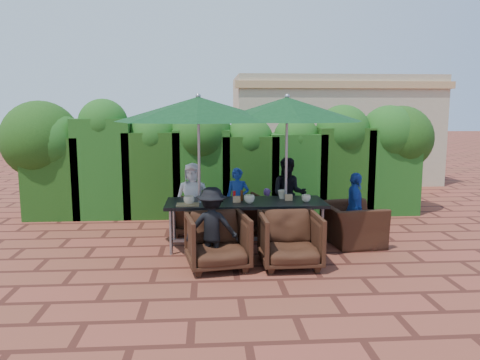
{
  "coord_description": "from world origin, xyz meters",
  "views": [
    {
      "loc": [
        -0.37,
        -7.49,
        2.21
      ],
      "look_at": [
        0.18,
        0.4,
        1.02
      ],
      "focal_mm": 35.0,
      "sensor_mm": 36.0,
      "label": 1
    }
  ],
  "objects": [
    {
      "name": "cup_e",
      "position": [
        1.19,
        -0.23,
        0.81
      ],
      "size": [
        0.15,
        0.15,
        0.12
      ],
      "primitive_type": "imported",
      "color": "beige",
      "rests_on": "dining_table"
    },
    {
      "name": "child_left",
      "position": [
        -0.22,
        1.01,
        0.37
      ],
      "size": [
        0.32,
        0.29,
        0.74
      ],
      "primitive_type": "imported",
      "rotation": [
        0.0,
        0.0,
        -0.31
      ],
      "color": "#D24A93",
      "rests_on": "ground"
    },
    {
      "name": "adult_near_left",
      "position": [
        -0.32,
        -1.07,
        0.57
      ],
      "size": [
        0.76,
        0.4,
        1.15
      ],
      "primitive_type": "imported",
      "rotation": [
        0.0,
        0.0,
        3.05
      ],
      "color": "black",
      "rests_on": "ground"
    },
    {
      "name": "chair_end_right",
      "position": [
        1.99,
        -0.08,
        0.44
      ],
      "size": [
        0.76,
        1.08,
        0.89
      ],
      "primitive_type": "imported",
      "rotation": [
        0.0,
        0.0,
        1.67
      ],
      "color": "black",
      "rests_on": "ground"
    },
    {
      "name": "serving_tray",
      "position": [
        -0.69,
        -0.36,
        0.76
      ],
      "size": [
        0.35,
        0.25,
        0.02
      ],
      "primitive_type": "cube",
      "color": "#99784A",
      "rests_on": "dining_table"
    },
    {
      "name": "cup_c",
      "position": [
        0.28,
        -0.28,
        0.82
      ],
      "size": [
        0.17,
        0.17,
        0.13
      ],
      "primitive_type": "imported",
      "color": "beige",
      "rests_on": "dining_table"
    },
    {
      "name": "cup_a",
      "position": [
        -0.67,
        -0.31,
        0.82
      ],
      "size": [
        0.17,
        0.17,
        0.13
      ],
      "primitive_type": "imported",
      "color": "beige",
      "rests_on": "dining_table"
    },
    {
      "name": "number_block_left",
      "position": [
        0.08,
        -0.19,
        0.8
      ],
      "size": [
        0.12,
        0.06,
        0.1
      ],
      "primitive_type": "cube",
      "color": "tan",
      "rests_on": "dining_table"
    },
    {
      "name": "umbrella_left",
      "position": [
        -0.51,
        -0.19,
        2.21
      ],
      "size": [
        2.6,
        2.6,
        2.46
      ],
      "color": "gray",
      "rests_on": "ground"
    },
    {
      "name": "pedestrian_b",
      "position": [
        2.49,
        4.4,
        0.86
      ],
      "size": [
        0.88,
        0.6,
        1.72
      ],
      "primitive_type": "imported",
      "rotation": [
        0.0,
        0.0,
        3.02
      ],
      "color": "#D24A93",
      "rests_on": "ground"
    },
    {
      "name": "chair_near_right",
      "position": [
        0.78,
        -1.15,
        0.43
      ],
      "size": [
        0.85,
        0.8,
        0.85
      ],
      "primitive_type": "imported",
      "rotation": [
        0.0,
        0.0,
        0.02
      ],
      "color": "black",
      "rests_on": "ground"
    },
    {
      "name": "pedestrian_c",
      "position": [
        3.21,
        4.19,
        0.81
      ],
      "size": [
        1.05,
        1.1,
        1.63
      ],
      "primitive_type": "imported",
      "rotation": [
        0.0,
        0.0,
        2.29
      ],
      "color": "#95949C",
      "rests_on": "ground"
    },
    {
      "name": "pedestrian_a",
      "position": [
        1.75,
        4.16,
        0.88
      ],
      "size": [
        1.7,
        0.78,
        1.76
      ],
      "primitive_type": "imported",
      "rotation": [
        0.0,
        0.0,
        3.02
      ],
      "color": "#248439",
      "rests_on": "ground"
    },
    {
      "name": "adult_far_right",
      "position": [
        1.1,
        0.85,
        0.67
      ],
      "size": [
        0.71,
        0.51,
        1.35
      ],
      "primitive_type": "imported",
      "rotation": [
        0.0,
        0.0,
        -0.18
      ],
      "color": "black",
      "rests_on": "ground"
    },
    {
      "name": "adult_far_left",
      "position": [
        -0.65,
        0.84,
        0.64
      ],
      "size": [
        0.66,
        0.43,
        1.27
      ],
      "primitive_type": "imported",
      "rotation": [
        0.0,
        0.0,
        -0.09
      ],
      "color": "silver",
      "rests_on": "ground"
    },
    {
      "name": "chair_far_left",
      "position": [
        -0.59,
        0.71,
        0.36
      ],
      "size": [
        0.83,
        0.8,
        0.72
      ],
      "primitive_type": "imported",
      "rotation": [
        0.0,
        0.0,
        2.91
      ],
      "color": "black",
      "rests_on": "ground"
    },
    {
      "name": "chair_far_right",
      "position": [
        1.14,
        0.73,
        0.35
      ],
      "size": [
        0.7,
        0.66,
        0.69
      ],
      "primitive_type": "imported",
      "rotation": [
        0.0,
        0.0,
        3.1
      ],
      "color": "black",
      "rests_on": "ground"
    },
    {
      "name": "adult_far_mid",
      "position": [
        0.16,
        0.84,
        0.59
      ],
      "size": [
        0.48,
        0.42,
        1.17
      ],
      "primitive_type": "imported",
      "rotation": [
        0.0,
        0.0,
        -0.21
      ],
      "color": "#1C3F9C",
      "rests_on": "ground"
    },
    {
      "name": "hedge_wall",
      "position": [
        -0.14,
        2.32,
        1.3
      ],
      "size": [
        9.1,
        1.6,
        2.44
      ],
      "color": "black",
      "rests_on": "ground"
    },
    {
      "name": "ketchup_bottle",
      "position": [
        0.05,
        -0.12,
        0.83
      ],
      "size": [
        0.04,
        0.04,
        0.17
      ],
      "primitive_type": "cylinder",
      "color": "#B20C0A",
      "rests_on": "dining_table"
    },
    {
      "name": "umbrella_right",
      "position": [
        0.9,
        -0.05,
        2.21
      ],
      "size": [
        2.47,
        2.47,
        2.46
      ],
      "color": "gray",
      "rests_on": "ground"
    },
    {
      "name": "chair_near_left",
      "position": [
        -0.25,
        -1.14,
        0.43
      ],
      "size": [
        0.95,
        0.91,
        0.86
      ],
      "primitive_type": "imported",
      "rotation": [
        0.0,
        0.0,
        0.17
      ],
      "color": "black",
      "rests_on": "ground"
    },
    {
      "name": "ground",
      "position": [
        0.0,
        0.0,
        0.0
      ],
      "size": [
        80.0,
        80.0,
        0.0
      ],
      "primitive_type": "plane",
      "color": "brown",
      "rests_on": "ground"
    },
    {
      "name": "cup_b",
      "position": [
        -0.38,
        0.03,
        0.81
      ],
      "size": [
        0.13,
        0.13,
        0.12
      ],
      "primitive_type": "imported",
      "color": "beige",
      "rests_on": "dining_table"
    },
    {
      "name": "sauce_bottle",
      "position": [
        0.17,
        -0.06,
        0.83
      ],
      "size": [
        0.04,
        0.04,
        0.17
      ],
      "primitive_type": "cylinder",
      "color": "#4C230C",
      "rests_on": "dining_table"
    },
    {
      "name": "dining_table",
      "position": [
        0.23,
        -0.12,
        0.68
      ],
      "size": [
        2.55,
        0.9,
        0.75
      ],
      "color": "black",
      "rests_on": "ground"
    },
    {
      "name": "child_right",
      "position": [
        0.72,
        0.9,
        0.39
      ],
      "size": [
        0.3,
        0.25,
        0.78
      ],
      "primitive_type": "imported",
      "rotation": [
        0.0,
        0.0,
        0.08
      ],
      "color": "purple",
      "rests_on": "ground"
    },
    {
      "name": "cup_d",
      "position": [
        0.86,
        0.06,
        0.82
      ],
      "size": [
        0.15,
        0.15,
        0.15
      ],
      "primitive_type": "imported",
      "color": "beige",
      "rests_on": "dining_table"
    },
    {
      "name": "adult_end_right",
      "position": [
        2.06,
        -0.03,
        0.59
      ],
      "size": [
        0.49,
        0.75,
        1.19
      ],
      "primitive_type": "imported",
      "rotation": [
        0.0,
        0.0,
        1.35
      ],
      "color": "#1C3F9C",
      "rests_on": "ground"
    },
    {
      "name": "building",
      "position": [
        3.5,
        6.99,
        1.61
      ],
      "size": [
        6.2,
        3.08,
        3.2
      ],
      "color": "#B9AA89",
      "rests_on": "ground"
    },
    {
      "name": "chair_far_mid",
      "position": [
        0.2,
        0.78,
        0.38
      ],
      "size": [
        0.87,
        0.84,
        0.76
      ],
      "primitive_type": "imported",
      "rotation": [
        0.0,
        0.0,
        3.36
      ],
      "color": "black",
      "rests_on": "ground"
    },
    {
      "name": "number_block_right",
      "position": [
        0.93,
        -0.1,
        0.8
      ],
      "size": [
        0.12,
        0.06,
        0.1
      ],
      "primitive_type": "cube",
      "color": "tan",
      "rests_on": "dining_table"
    }
  ]
}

